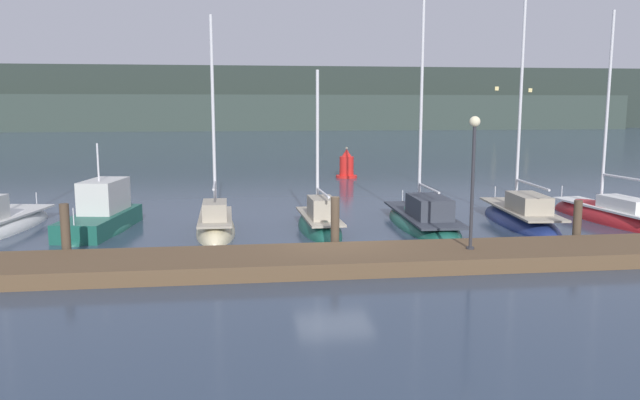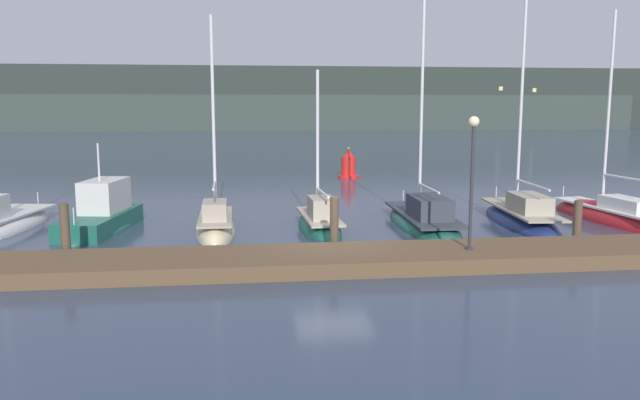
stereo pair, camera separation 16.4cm
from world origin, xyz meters
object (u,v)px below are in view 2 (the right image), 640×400
at_px(motorboat_berth_3, 102,221).
at_px(sailboat_berth_4, 216,229).
at_px(sailboat_berth_5, 319,228).
at_px(sailboat_berth_6, 423,222).
at_px(channel_buoy, 348,166).
at_px(sailboat_berth_7, 521,220).
at_px(dock_lamppost, 473,161).
at_px(sailboat_berth_8, 611,220).

relative_size(motorboat_berth_3, sailboat_berth_4, 0.65).
bearing_deg(motorboat_berth_3, sailboat_berth_5, -7.65).
xyz_separation_m(motorboat_berth_3, sailboat_berth_6, (12.53, -0.64, -0.20)).
height_order(motorboat_berth_3, sailboat_berth_6, sailboat_berth_6).
xyz_separation_m(sailboat_berth_4, channel_buoy, (8.00, 17.29, 0.64)).
distance_m(motorboat_berth_3, sailboat_berth_7, 16.59).
bearing_deg(motorboat_berth_3, sailboat_berth_4, -12.65).
bearing_deg(channel_buoy, sailboat_berth_6, -89.44).
bearing_deg(dock_lamppost, sailboat_berth_6, 86.81).
relative_size(sailboat_berth_8, dock_lamppost, 2.34).
xyz_separation_m(sailboat_berth_8, channel_buoy, (-8.13, 17.04, 0.67)).
distance_m(motorboat_berth_3, channel_buoy, 20.47).
bearing_deg(sailboat_berth_4, sailboat_berth_6, 2.40).
bearing_deg(sailboat_berth_7, sailboat_berth_5, -177.60).
xyz_separation_m(sailboat_berth_5, channel_buoy, (4.07, 17.42, 0.64)).
distance_m(sailboat_berth_5, channel_buoy, 17.90).
relative_size(motorboat_berth_3, sailboat_berth_7, 0.50).
height_order(sailboat_berth_4, sailboat_berth_7, sailboat_berth_7).
height_order(sailboat_berth_7, sailboat_berth_8, sailboat_berth_7).
xyz_separation_m(sailboat_berth_5, dock_lamppost, (3.90, -5.52, 3.00)).
height_order(motorboat_berth_3, sailboat_berth_7, sailboat_berth_7).
bearing_deg(sailboat_berth_7, channel_buoy, 103.83).
distance_m(sailboat_berth_8, channel_buoy, 18.89).
height_order(sailboat_berth_8, channel_buoy, sailboat_berth_8).
relative_size(sailboat_berth_4, sailboat_berth_5, 1.29).
xyz_separation_m(sailboat_berth_7, sailboat_berth_8, (3.93, 0.04, -0.08)).
height_order(sailboat_berth_6, dock_lamppost, sailboat_berth_6).
distance_m(motorboat_berth_3, sailboat_berth_4, 4.48).
bearing_deg(sailboat_berth_6, dock_lamppost, -93.19).
xyz_separation_m(sailboat_berth_5, sailboat_berth_8, (12.20, 0.39, -0.03)).
relative_size(motorboat_berth_3, sailboat_berth_6, 0.50).
height_order(sailboat_berth_8, dock_lamppost, sailboat_berth_8).
bearing_deg(sailboat_berth_8, motorboat_berth_3, 177.96).
distance_m(sailboat_berth_4, sailboat_berth_7, 12.21).
height_order(sailboat_berth_5, sailboat_berth_8, sailboat_berth_8).
bearing_deg(motorboat_berth_3, sailboat_berth_7, -2.66).
xyz_separation_m(motorboat_berth_3, channel_buoy, (12.37, 16.31, 0.42)).
relative_size(sailboat_berth_4, sailboat_berth_7, 0.78).
bearing_deg(sailboat_berth_6, sailboat_berth_8, -0.65).
distance_m(sailboat_berth_6, channel_buoy, 16.96).
bearing_deg(sailboat_berth_7, sailboat_berth_6, 178.15).
bearing_deg(channel_buoy, sailboat_berth_7, -76.17).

